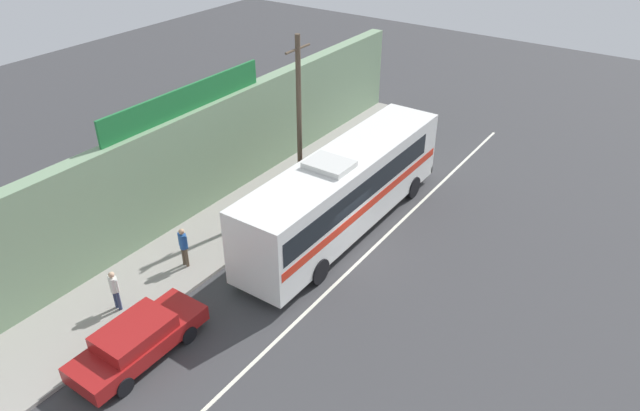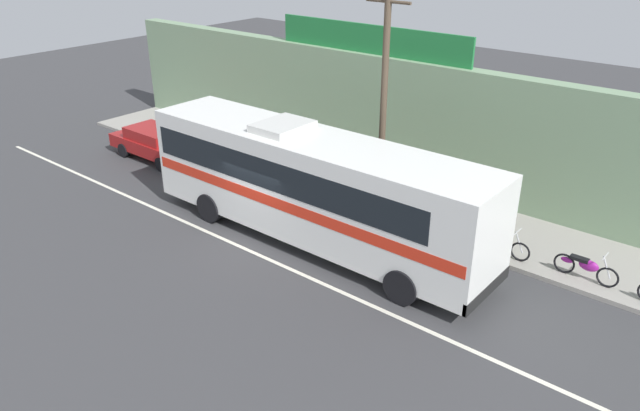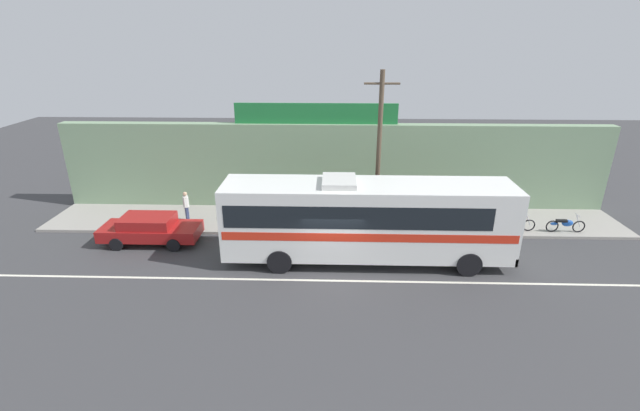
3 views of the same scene
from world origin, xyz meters
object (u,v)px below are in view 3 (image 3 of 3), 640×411
Objects in this scene: intercity_bus at (365,217)px; pedestrian_far_right at (186,204)px; utility_pole at (379,153)px; motorcycle_purple at (516,223)px; motorcycle_green at (466,224)px; pedestrian_far_left at (246,205)px; motorcycle_black at (565,224)px; parked_car at (150,229)px.

pedestrian_far_right is (-9.02, 3.75, -0.99)m from intercity_bus.
utility_pole is 7.89m from motorcycle_purple.
intercity_bus reaches higher than motorcycle_green.
utility_pole reaches higher than pedestrian_far_right.
intercity_bus is 7.18× the size of pedestrian_far_left.
pedestrian_far_left is (-5.85, 3.62, -0.93)m from intercity_bus.
utility_pole reaches higher than motorcycle_black.
pedestrian_far_right is (-3.17, 0.13, -0.06)m from pedestrian_far_left.
intercity_bus is 10.64m from motorcycle_black.
parked_car is at bearing -175.70° from motorcycle_black.
parked_car is at bearing -174.65° from motorcycle_green.
intercity_bus is at bearing -158.89° from motorcycle_purple.
utility_pole is 4.79× the size of pedestrian_far_right.
pedestrian_far_right is at bearing 176.30° from motorcycle_green.
intercity_bus is at bearing -22.58° from pedestrian_far_right.
intercity_bus is 6.94m from pedestrian_far_left.
parked_car is 2.58m from pedestrian_far_right.
pedestrian_far_right is at bearing 177.50° from motorcycle_black.
motorcycle_green is 1.00× the size of motorcycle_black.
utility_pole reaches higher than motorcycle_purple.
motorcycle_purple is 13.63m from pedestrian_far_left.
parked_car is 20.21m from motorcycle_black.
intercity_bus is at bearing -163.95° from motorcycle_black.
parked_car is 0.59× the size of utility_pole.
motorcycle_purple is at bearing -2.61° from pedestrian_far_left.
utility_pole reaches higher than motorcycle_green.
pedestrian_far_right is (-19.14, 0.84, 0.51)m from motorcycle_black.
pedestrian_far_left is 3.17m from pedestrian_far_right.
intercity_bus is 2.67× the size of parked_car.
utility_pole is at bearing 75.40° from intercity_bus.
motorcycle_purple is 1.08× the size of pedestrian_far_left.
motorcycle_black is at bearing -2.01° from motorcycle_purple.
parked_car is at bearing -174.87° from motorcycle_purple.
intercity_bus reaches higher than pedestrian_far_right.
parked_car is 17.87m from motorcycle_purple.
utility_pole reaches higher than parked_car.
pedestrian_far_left is at bearing 27.91° from parked_car.
utility_pole is 4.04× the size of motorcycle_black.
pedestrian_far_left is at bearing 173.22° from utility_pole.
pedestrian_far_right is at bearing 174.62° from utility_pole.
parked_car reaches higher than motorcycle_black.
parked_car is at bearing -152.09° from pedestrian_far_left.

